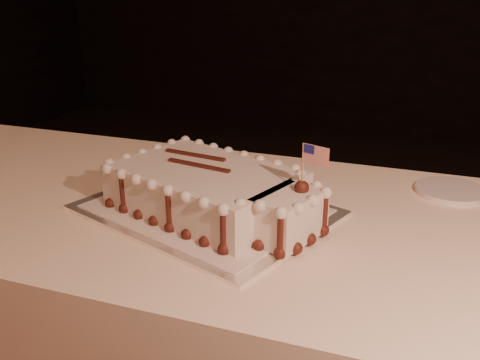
% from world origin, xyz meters
% --- Properties ---
extents(cake_board, '(0.61, 0.53, 0.01)m').
position_xyz_m(cake_board, '(-0.24, 0.57, 0.75)').
color(cake_board, white).
rests_on(cake_board, banquet_table).
extents(doily, '(0.55, 0.48, 0.00)m').
position_xyz_m(doily, '(-0.24, 0.57, 0.76)').
color(doily, silver).
rests_on(doily, cake_board).
extents(sheet_cake, '(0.51, 0.38, 0.19)m').
position_xyz_m(sheet_cake, '(-0.21, 0.56, 0.81)').
color(sheet_cake, silver).
rests_on(sheet_cake, doily).
extents(side_plate, '(0.16, 0.16, 0.01)m').
position_xyz_m(side_plate, '(0.27, 0.87, 0.76)').
color(side_plate, silver).
rests_on(side_plate, banquet_table).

